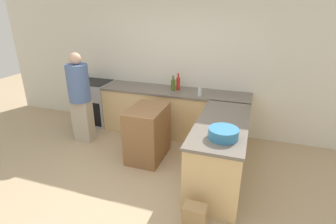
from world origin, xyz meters
The scene contains 12 objects.
ground_plane centered at (0.00, 0.00, 0.00)m, with size 14.00×14.00×0.00m, color tan.
wall_back centered at (0.00, 2.28, 1.35)m, with size 8.00×0.06×2.70m.
counter_back centered at (0.00, 1.93, 0.45)m, with size 2.78×0.66×0.89m.
counter_peninsula centered at (1.05, 0.78, 0.45)m, with size 0.69×1.72×0.89m.
range_oven centered at (-1.75, 1.94, 0.45)m, with size 0.72×0.62×0.91m.
island_table centered at (-0.15, 0.99, 0.44)m, with size 0.53×0.77×0.87m.
mixing_bowl centered at (1.11, 0.31, 0.96)m, with size 0.35×0.35×0.12m.
olive_oil_bottle centered at (-0.02, 1.93, 1.00)m, with size 0.08×0.08×0.27m.
hot_sauce_bottle centered at (0.05, 2.00, 1.02)m, with size 0.07×0.07×0.31m.
vinegar_bottle_clear centered at (0.51, 1.77, 0.97)m, with size 0.07×0.07×0.18m.
person_by_range centered at (-1.50, 1.15, 0.88)m, with size 0.38×0.38×1.63m.
paper_bag centered at (0.94, -0.29, 0.17)m, with size 0.25×0.17×0.33m.
Camera 1 is at (1.38, -2.51, 2.34)m, focal length 28.00 mm.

